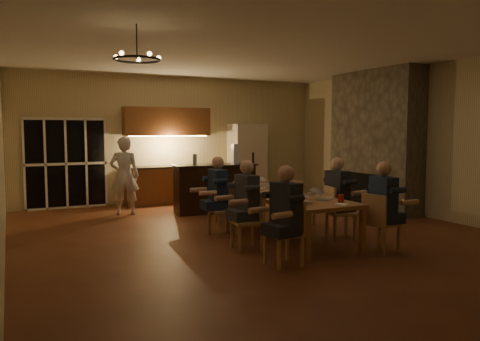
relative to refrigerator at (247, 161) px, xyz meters
name	(u,v)px	position (x,y,z in m)	size (l,w,h in m)	color
floor	(259,235)	(-1.90, -4.15, -1.00)	(9.00, 9.00, 0.00)	brown
back_wall	(176,139)	(-1.90, 0.37, 0.60)	(8.00, 0.04, 3.20)	beige
right_wall	(426,141)	(2.12, -4.15, 0.60)	(0.04, 9.00, 3.20)	beige
ceiling	(260,49)	(-1.90, -4.15, 2.22)	(8.00, 9.00, 0.04)	white
french_doors	(66,164)	(-4.60, 0.32, 0.05)	(1.86, 0.08, 2.10)	black
fireplace	(375,140)	(1.80, -2.95, 0.60)	(0.58, 2.50, 3.20)	#6B6354
kitchenette	(168,156)	(-2.20, 0.05, 0.20)	(2.24, 0.68, 2.40)	brown
refrigerator	(247,161)	(0.00, 0.00, 0.00)	(0.90, 0.68, 2.00)	beige
dining_table	(279,215)	(-1.64, -4.39, -0.62)	(1.10, 3.25, 0.75)	#A36741
bar_island	(214,188)	(-1.69, -1.69, -0.46)	(1.85, 0.68, 1.08)	black
chair_left_near	(283,233)	(-2.49, -5.92, -0.55)	(0.44, 0.44, 0.89)	tan
chair_left_mid	(247,221)	(-2.55, -4.93, -0.55)	(0.44, 0.44, 0.89)	tan
chair_left_far	(223,210)	(-2.45, -3.84, -0.55)	(0.44, 0.44, 0.89)	tan
chair_right_near	(382,222)	(-0.76, -5.95, -0.55)	(0.44, 0.44, 0.89)	tan
chair_right_mid	(341,212)	(-0.76, -4.97, -0.55)	(0.44, 0.44, 0.89)	tan
chair_right_far	(301,203)	(-0.77, -3.78, -0.55)	(0.44, 0.44, 0.89)	tan
person_left_near	(286,217)	(-2.52, -6.03, -0.31)	(0.60, 0.60, 1.38)	#262931
person_right_near	(383,207)	(-0.79, -6.00, -0.31)	(0.60, 0.60, 1.38)	#1B2743
person_left_mid	(247,204)	(-2.50, -4.85, -0.31)	(0.60, 0.60, 1.38)	#32373C
person_right_mid	(337,197)	(-0.78, -4.88, -0.31)	(0.60, 0.60, 1.38)	#262931
person_left_far	(218,195)	(-2.51, -3.76, -0.31)	(0.60, 0.60, 1.38)	#1B2743
standing_person	(124,176)	(-3.56, -1.10, -0.15)	(0.62, 0.41, 1.70)	silver
chandelier	(137,60)	(-4.27, -5.18, 1.75)	(0.61, 0.61, 0.03)	black
laptop_a	(300,195)	(-1.88, -5.40, -0.14)	(0.32, 0.28, 0.23)	silver
laptop_b	(324,192)	(-1.36, -5.31, -0.14)	(0.32, 0.28, 0.23)	silver
laptop_c	(265,188)	(-1.92, -4.41, -0.14)	(0.32, 0.28, 0.23)	silver
laptop_d	(292,187)	(-1.41, -4.45, -0.14)	(0.32, 0.28, 0.23)	silver
laptop_e	(240,181)	(-1.82, -3.25, -0.14)	(0.32, 0.28, 0.23)	silver
laptop_f	(262,180)	(-1.37, -3.32, -0.14)	(0.32, 0.28, 0.23)	silver
mug_front	(290,194)	(-1.71, -4.87, -0.20)	(0.09, 0.09, 0.10)	silver
mug_mid	(268,186)	(-1.52, -3.79, -0.20)	(0.09, 0.09, 0.10)	silver
mug_back	(242,187)	(-1.99, -3.64, -0.20)	(0.08, 0.08, 0.10)	silver
redcup_near	(341,198)	(-1.31, -5.66, -0.19)	(0.09, 0.09, 0.12)	#B1190B
redcup_mid	(249,189)	(-2.01, -3.99, -0.19)	(0.09, 0.09, 0.12)	#B1190B
redcup_far	(246,182)	(-1.55, -2.96, -0.19)	(0.09, 0.09, 0.12)	#B1190B
can_silver	(305,195)	(-1.60, -5.12, -0.19)	(0.07, 0.07, 0.12)	#B2B2B7
can_cola	(235,182)	(-1.78, -2.95, -0.19)	(0.07, 0.07, 0.12)	#3F0F0C
plate_near	(313,195)	(-1.26, -4.87, -0.24)	(0.23, 0.23, 0.02)	silver
plate_left	(293,200)	(-1.88, -5.23, -0.24)	(0.26, 0.26, 0.02)	silver
plate_far	(279,187)	(-1.21, -3.67, -0.24)	(0.23, 0.23, 0.02)	silver
notepad	(342,204)	(-1.44, -5.84, -0.24)	(0.14, 0.19, 0.01)	white
bar_bottle	(195,159)	(-2.16, -1.70, 0.20)	(0.09, 0.09, 0.24)	#99999E
bar_blender	(235,154)	(-1.18, -1.69, 0.30)	(0.14, 0.14, 0.44)	silver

